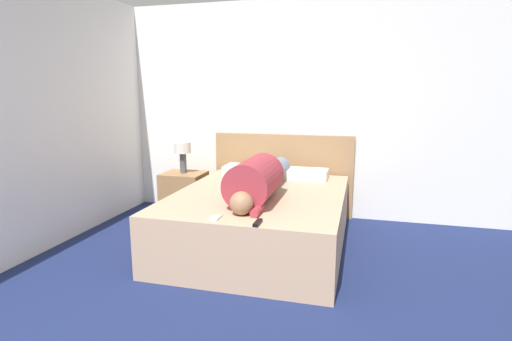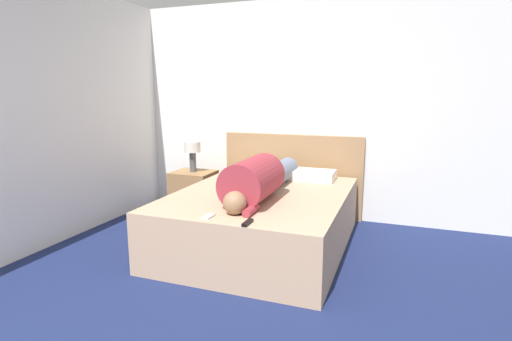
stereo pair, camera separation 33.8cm
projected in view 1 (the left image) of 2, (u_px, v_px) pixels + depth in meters
The scene contains 11 objects.
wall_back at pixel (295, 110), 4.88m from camera, with size 5.42×0.06×2.60m.
wall_left at pixel (24, 117), 3.59m from camera, with size 0.06×5.00×2.60m.
bed at pixel (260, 219), 3.98m from camera, with size 1.62×2.05×0.55m.
headboard at pixel (282, 175), 4.99m from camera, with size 1.74×0.04×1.01m.
nightstand at pixel (184, 195), 4.92m from camera, with size 0.50×0.43×0.55m.
table_lamp at pixel (183, 151), 4.82m from camera, with size 0.20×0.20×0.38m.
person_lying at pixel (260, 179), 3.73m from camera, with size 0.40×1.68×0.40m.
pillow_near_headboard at pixel (248, 171), 4.71m from camera, with size 0.54×0.33×0.12m.
pillow_second at pixel (305, 174), 4.54m from camera, with size 0.51×0.33×0.11m.
tv_remote at pixel (258, 223), 2.97m from camera, with size 0.04×0.15×0.02m.
cell_phone at pixel (216, 218), 3.12m from camera, with size 0.06×0.13×0.01m.
Camera 1 is at (0.81, -1.05, 1.51)m, focal length 28.00 mm.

